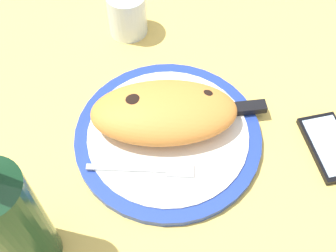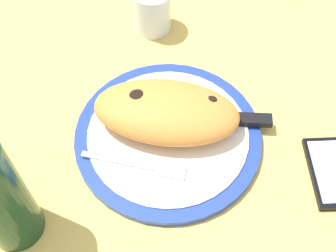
# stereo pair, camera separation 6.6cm
# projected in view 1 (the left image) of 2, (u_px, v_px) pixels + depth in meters

# --- Properties ---
(ground_plane) EXTENTS (1.50, 1.50, 0.03)m
(ground_plane) POSITION_uv_depth(u_px,v_px,m) (168.00, 144.00, 0.71)
(ground_plane) COLOR #DBB756
(plate) EXTENTS (0.29, 0.29, 0.02)m
(plate) POSITION_uv_depth(u_px,v_px,m) (168.00, 136.00, 0.69)
(plate) COLOR #233D99
(plate) RESTS_ON ground_plane
(calzone) EXTENTS (0.25, 0.18, 0.06)m
(calzone) POSITION_uv_depth(u_px,v_px,m) (164.00, 112.00, 0.67)
(calzone) COLOR orange
(calzone) RESTS_ON plate
(fork) EXTENTS (0.16, 0.05, 0.00)m
(fork) POSITION_uv_depth(u_px,v_px,m) (151.00, 169.00, 0.65)
(fork) COLOR silver
(fork) RESTS_ON plate
(knife) EXTENTS (0.22, 0.10, 0.01)m
(knife) POSITION_uv_depth(u_px,v_px,m) (217.00, 111.00, 0.70)
(knife) COLOR silver
(knife) RESTS_ON plate
(smartphone) EXTENTS (0.11, 0.13, 0.01)m
(smartphone) POSITION_uv_depth(u_px,v_px,m) (330.00, 147.00, 0.68)
(smartphone) COLOR black
(smartphone) RESTS_ON ground_plane
(water_glass) EXTENTS (0.07, 0.07, 0.08)m
(water_glass) POSITION_uv_depth(u_px,v_px,m) (128.00, 15.00, 0.80)
(water_glass) COLOR silver
(water_glass) RESTS_ON ground_plane
(wine_bottle) EXTENTS (0.07, 0.07, 0.28)m
(wine_bottle) POSITION_uv_depth(u_px,v_px,m) (10.00, 219.00, 0.50)
(wine_bottle) COLOR #14381E
(wine_bottle) RESTS_ON ground_plane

